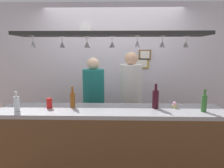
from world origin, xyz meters
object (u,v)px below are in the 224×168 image
object	(u,v)px
person_middle_teal_shirt	(94,98)
wall_clock	(85,30)
bottle_wine_dark_red	(156,99)
picture_frame_lower_pair	(141,63)
bottle_beer_amber_tall	(73,99)
cupcake	(175,105)
picture_frame_upper_small	(145,55)
bottle_soda_clear	(17,103)
bottle_beer_green_import	(204,103)
drink_can	(49,103)
person_right_white_patterned_shirt	(131,95)

from	to	relation	value
person_middle_teal_shirt	wall_clock	size ratio (longest dim) A/B	7.41
bottle_wine_dark_red	picture_frame_lower_pair	bearing A→B (deg)	91.27
bottle_wine_dark_red	bottle_beer_amber_tall	bearing A→B (deg)	179.53
cupcake	wall_clock	bearing A→B (deg)	133.76
picture_frame_upper_small	bottle_soda_clear	bearing A→B (deg)	-137.50
bottle_beer_amber_tall	wall_clock	world-z (taller)	wall_clock
bottle_beer_green_import	cupcake	world-z (taller)	bottle_beer_green_import
bottle_soda_clear	picture_frame_lower_pair	world-z (taller)	picture_frame_lower_pair
picture_frame_upper_small	cupcake	bearing A→B (deg)	-81.75
bottle_soda_clear	bottle_wine_dark_red	size ratio (longest dim) A/B	0.77
bottle_wine_dark_red	picture_frame_upper_small	distance (m)	1.45
bottle_beer_green_import	bottle_beer_amber_tall	xyz separation A→B (m)	(-1.53, 0.14, -0.00)
cupcake	picture_frame_lower_pair	distance (m)	1.43
bottle_beer_amber_tall	bottle_wine_dark_red	world-z (taller)	bottle_wine_dark_red
person_middle_teal_shirt	drink_can	size ratio (longest dim) A/B	13.37
bottle_wine_dark_red	cupcake	xyz separation A→B (m)	(0.24, 0.02, -0.08)
bottle_soda_clear	picture_frame_lower_pair	size ratio (longest dim) A/B	0.77
bottle_beer_green_import	picture_frame_upper_small	world-z (taller)	picture_frame_upper_small
bottle_beer_amber_tall	picture_frame_lower_pair	size ratio (longest dim) A/B	0.87
person_right_white_patterned_shirt	wall_clock	distance (m)	1.47
picture_frame_upper_small	wall_clock	bearing A→B (deg)	-179.67
person_right_white_patterned_shirt	picture_frame_lower_pair	distance (m)	0.80
bottle_beer_amber_tall	bottle_soda_clear	world-z (taller)	bottle_beer_amber_tall
wall_clock	picture_frame_upper_small	bearing A→B (deg)	0.33
bottle_beer_green_import	picture_frame_upper_small	size ratio (longest dim) A/B	1.18
bottle_soda_clear	wall_clock	xyz separation A→B (m)	(0.57, 1.51, 0.98)
bottle_beer_green_import	picture_frame_lower_pair	bearing A→B (deg)	110.52
cupcake	bottle_wine_dark_red	bearing A→B (deg)	-176.15
bottle_beer_amber_tall	cupcake	xyz separation A→B (m)	(1.24, 0.01, -0.06)
bottle_beer_green_import	bottle_wine_dark_red	bearing A→B (deg)	166.21
bottle_beer_green_import	wall_clock	distance (m)	2.36
bottle_soda_clear	bottle_beer_green_import	bearing A→B (deg)	0.88
bottle_beer_green_import	bottle_soda_clear	xyz separation A→B (m)	(-2.14, -0.03, -0.01)
cupcake	picture_frame_lower_pair	xyz separation A→B (m)	(-0.27, 1.34, 0.43)
bottle_soda_clear	bottle_beer_amber_tall	bearing A→B (deg)	15.65
person_right_white_patterned_shirt	person_middle_teal_shirt	bearing A→B (deg)	-180.00
picture_frame_upper_small	bottle_beer_amber_tall	bearing A→B (deg)	-127.88
drink_can	bottle_soda_clear	bearing A→B (deg)	-158.53
person_right_white_patterned_shirt	bottle_soda_clear	bearing A→B (deg)	-146.36
bottle_soda_clear	picture_frame_upper_small	bearing A→B (deg)	42.50
bottle_wine_dark_red	bottle_soda_clear	bearing A→B (deg)	-174.27
person_right_white_patterned_shirt	cupcake	distance (m)	0.88
bottle_beer_green_import	bottle_beer_amber_tall	bearing A→B (deg)	174.88
person_right_white_patterned_shirt	bottle_beer_amber_tall	distance (m)	1.07
bottle_soda_clear	drink_can	world-z (taller)	bottle_soda_clear
person_middle_teal_shirt	picture_frame_upper_small	bearing A→B (deg)	34.72
bottle_beer_amber_tall	wall_clock	size ratio (longest dim) A/B	1.18
cupcake	picture_frame_upper_small	distance (m)	1.48
person_middle_teal_shirt	drink_can	xyz separation A→B (m)	(-0.45, -0.78, 0.12)
picture_frame_lower_pair	bottle_beer_amber_tall	bearing A→B (deg)	-125.92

